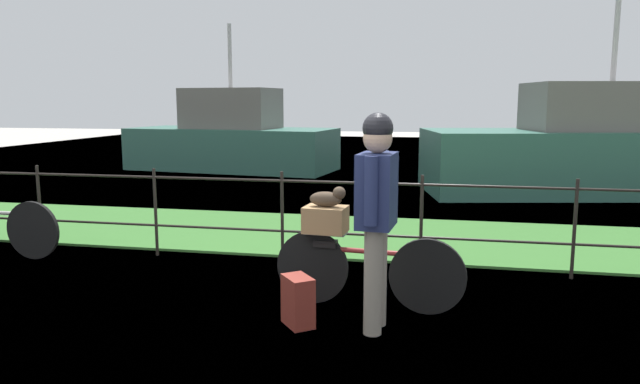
# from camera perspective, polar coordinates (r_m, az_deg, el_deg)

# --- Properties ---
(ground_plane) EXTENTS (60.00, 60.00, 0.00)m
(ground_plane) POSITION_cam_1_polar(r_m,az_deg,el_deg) (4.60, -10.81, -13.85)
(ground_plane) COLOR #B2ADA3
(grass_strip) EXTENTS (27.00, 2.40, 0.03)m
(grass_strip) POSITION_cam_1_polar(r_m,az_deg,el_deg) (7.80, -1.00, -4.06)
(grass_strip) COLOR #38702D
(grass_strip) RESTS_ON ground
(harbor_water) EXTENTS (30.00, 30.00, 0.00)m
(harbor_water) POSITION_cam_1_polar(r_m,az_deg,el_deg) (14.32, 4.82, 1.80)
(harbor_water) COLOR #426684
(harbor_water) RESTS_ON ground
(iron_fence) EXTENTS (18.04, 0.04, 1.01)m
(iron_fence) POSITION_cam_1_polar(r_m,az_deg,el_deg) (6.36, -3.73, -1.81)
(iron_fence) COLOR #28231E
(iron_fence) RESTS_ON ground
(bicycle_main) EXTENTS (1.64, 0.22, 0.64)m
(bicycle_main) POSITION_cam_1_polar(r_m,az_deg,el_deg) (5.04, 4.54, -7.55)
(bicycle_main) COLOR black
(bicycle_main) RESTS_ON ground
(wooden_crate) EXTENTS (0.38, 0.30, 0.22)m
(wooden_crate) POSITION_cam_1_polar(r_m,az_deg,el_deg) (5.02, 0.55, -2.70)
(wooden_crate) COLOR #A87F51
(wooden_crate) RESTS_ON bicycle_main
(terrier_dog) EXTENTS (0.32, 0.16, 0.18)m
(terrier_dog) POSITION_cam_1_polar(r_m,az_deg,el_deg) (4.98, 0.83, -0.58)
(terrier_dog) COLOR #4C3D2D
(terrier_dog) RESTS_ON wooden_crate
(cyclist_person) EXTENTS (0.29, 0.54, 1.68)m
(cyclist_person) POSITION_cam_1_polar(r_m,az_deg,el_deg) (4.42, 5.57, -1.07)
(cyclist_person) COLOR gray
(cyclist_person) RESTS_ON ground
(backpack_on_paving) EXTENTS (0.31, 0.33, 0.40)m
(backpack_on_paving) POSITION_cam_1_polar(r_m,az_deg,el_deg) (4.68, -2.17, -10.63)
(backpack_on_paving) COLOR maroon
(backpack_on_paving) RESTS_ON ground
(moored_boat_near) EXTENTS (5.48, 2.68, 3.69)m
(moored_boat_near) POSITION_cam_1_polar(r_m,az_deg,el_deg) (15.28, -8.63, 5.08)
(moored_boat_near) COLOR #336656
(moored_boat_near) RESTS_ON ground
(moored_boat_mid) EXTENTS (7.16, 3.54, 3.71)m
(moored_boat_mid) POSITION_cam_1_polar(r_m,az_deg,el_deg) (12.48, 26.30, 3.56)
(moored_boat_mid) COLOR #336656
(moored_boat_mid) RESTS_ON ground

